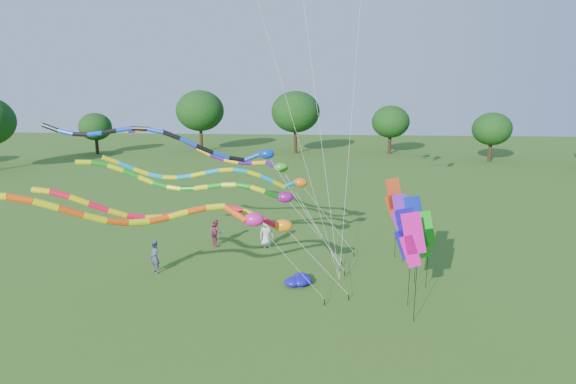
# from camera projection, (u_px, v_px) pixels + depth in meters

# --- Properties ---
(ground) EXTENTS (160.00, 160.00, 0.00)m
(ground) POSITION_uv_depth(u_px,v_px,m) (285.00, 320.00, 21.11)
(ground) COLOR #2C5416
(ground) RESTS_ON ground
(tree_ring) EXTENTS (117.76, 121.06, 9.48)m
(tree_ring) POSITION_uv_depth(u_px,v_px,m) (323.00, 215.00, 17.19)
(tree_ring) COLOR #382314
(tree_ring) RESTS_ON ground
(tube_kite_red) EXTENTS (13.18, 2.94, 6.47)m
(tube_kite_red) POSITION_uv_depth(u_px,v_px,m) (197.00, 214.00, 21.48)
(tube_kite_red) COLOR black
(tube_kite_red) RESTS_ON ground
(tube_kite_orange) EXTENTS (13.16, 6.16, 7.07)m
(tube_kite_orange) POSITION_uv_depth(u_px,v_px,m) (152.00, 213.00, 18.95)
(tube_kite_orange) COLOR black
(tube_kite_orange) RESTS_ON ground
(tube_kite_purple) EXTENTS (14.64, 6.91, 8.04)m
(tube_kite_purple) POSITION_uv_depth(u_px,v_px,m) (210.00, 150.00, 29.25)
(tube_kite_purple) COLOR black
(tube_kite_purple) RESTS_ON ground
(tube_kite_blue) EXTENTS (15.01, 1.83, 8.75)m
(tube_kite_blue) POSITION_uv_depth(u_px,v_px,m) (181.00, 143.00, 23.90)
(tube_kite_blue) COLOR black
(tube_kite_blue) RESTS_ON ground
(tube_kite_cyan) EXTENTS (12.56, 4.90, 7.17)m
(tube_kite_cyan) POSITION_uv_depth(u_px,v_px,m) (233.00, 177.00, 25.42)
(tube_kite_cyan) COLOR black
(tube_kite_cyan) RESTS_ON ground
(tube_kite_green) EXTENTS (13.90, 1.99, 6.82)m
(tube_kite_green) POSITION_uv_depth(u_px,v_px,m) (211.00, 186.00, 26.01)
(tube_kite_green) COLOR black
(tube_kite_green) RESTS_ON ground
(banner_pole_green) EXTENTS (1.15, 0.30, 4.07)m
(banner_pole_green) POSITION_uv_depth(u_px,v_px,m) (424.00, 235.00, 23.92)
(banner_pole_green) COLOR black
(banner_pole_green) RESTS_ON ground
(banner_pole_blue_a) EXTENTS (1.16, 0.12, 4.76)m
(banner_pole_blue_a) POSITION_uv_depth(u_px,v_px,m) (406.00, 234.00, 21.76)
(banner_pole_blue_a) COLOR black
(banner_pole_blue_a) RESTS_ON ground
(banner_pole_magenta_a) EXTENTS (1.16, 0.23, 4.99)m
(banner_pole_magenta_a) POSITION_uv_depth(u_px,v_px,m) (412.00, 240.00, 20.20)
(banner_pole_magenta_a) COLOR black
(banner_pole_magenta_a) RESTS_ON ground
(banner_pole_violet) EXTENTS (1.16, 0.28, 4.08)m
(banner_pole_violet) POSITION_uv_depth(u_px,v_px,m) (401.00, 215.00, 27.53)
(banner_pole_violet) COLOR black
(banner_pole_violet) RESTS_ON ground
(banner_pole_red) EXTENTS (1.15, 0.30, 4.89)m
(banner_pole_red) POSITION_uv_depth(u_px,v_px,m) (393.00, 198.00, 27.97)
(banner_pole_red) COLOR black
(banner_pole_red) RESTS_ON ground
(banner_pole_blue_b) EXTENTS (1.11, 0.49, 4.68)m
(banner_pole_blue_b) POSITION_uv_depth(u_px,v_px,m) (413.00, 219.00, 24.40)
(banner_pole_blue_b) COLOR black
(banner_pole_blue_b) RESTS_ON ground
(blue_nylon_heap) EXTENTS (1.64, 1.54, 0.51)m
(blue_nylon_heap) POSITION_uv_depth(u_px,v_px,m) (294.00, 280.00, 24.81)
(blue_nylon_heap) COLOR #120DAD
(blue_nylon_heap) RESTS_ON ground
(person_a) EXTENTS (1.04, 0.89, 1.81)m
(person_a) POSITION_uv_depth(u_px,v_px,m) (266.00, 233.00, 30.46)
(person_a) COLOR beige
(person_a) RESTS_ON ground
(person_b) EXTENTS (0.79, 0.77, 1.83)m
(person_b) POSITION_uv_depth(u_px,v_px,m) (155.00, 257.00, 26.23)
(person_b) COLOR #41445B
(person_b) RESTS_ON ground
(person_c) EXTENTS (1.01, 1.06, 1.72)m
(person_c) POSITION_uv_depth(u_px,v_px,m) (216.00, 232.00, 30.74)
(person_c) COLOR #94354D
(person_c) RESTS_ON ground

